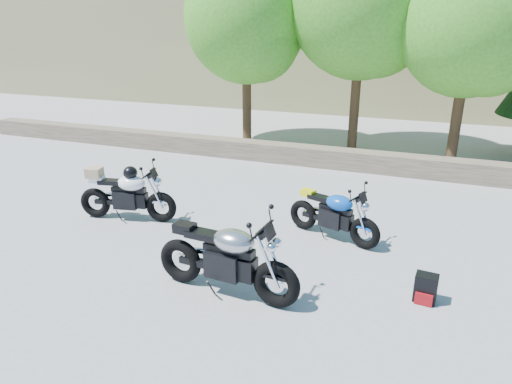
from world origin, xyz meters
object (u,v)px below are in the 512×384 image
silver_bike (227,260)px  backpack (426,289)px  white_bike (126,194)px  blue_bike (334,215)px

silver_bike → backpack: size_ratio=5.46×
white_bike → blue_bike: 3.93m
silver_bike → blue_bike: bearing=70.7°
blue_bike → backpack: size_ratio=4.37×
silver_bike → white_bike: (-2.89, 1.71, -0.00)m
white_bike → backpack: size_ratio=4.85×
silver_bike → blue_bike: 2.50m
silver_bike → blue_bike: (1.00, 2.29, -0.09)m
white_bike → blue_bike: (3.89, 0.59, -0.09)m
white_bike → blue_bike: bearing=-2.9°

